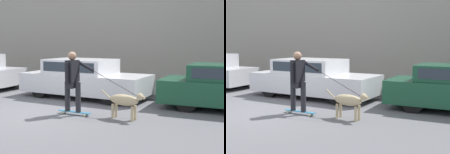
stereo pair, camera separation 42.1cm
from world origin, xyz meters
TOP-DOWN VIEW (x-y plane):
  - ground_plane at (0.00, 0.00)m, footprint 36.00×36.00m
  - back_wall at (0.00, 6.34)m, footprint 32.00×0.30m
  - sidewalk_curb at (0.00, 4.91)m, footprint 30.00×2.52m
  - parked_car_1 at (-0.06, 2.62)m, footprint 4.51×1.91m
  - dog at (2.41, 0.40)m, footprint 1.26×0.39m
  - skateboarder at (0.98, 0.28)m, footprint 2.30×0.57m

SIDE VIEW (x-z plane):
  - ground_plane at x=0.00m, z-range 0.00..0.00m
  - sidewalk_curb at x=0.00m, z-range 0.00..0.10m
  - dog at x=2.41m, z-range 0.12..0.82m
  - parked_car_1 at x=-0.06m, z-range -0.02..1.30m
  - skateboarder at x=0.98m, z-range 0.12..1.79m
  - back_wall at x=0.00m, z-range 0.00..5.47m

